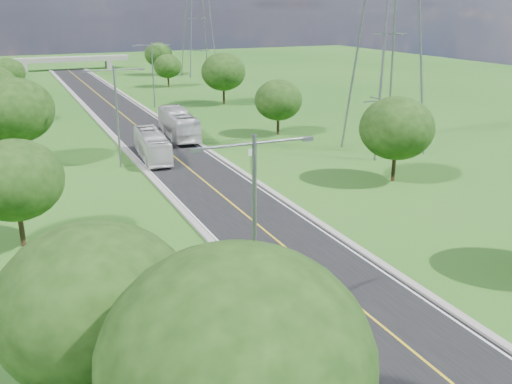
# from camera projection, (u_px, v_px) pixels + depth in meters

# --- Properties ---
(ground) EXTENTS (260.00, 260.00, 0.00)m
(ground) POSITION_uv_depth(u_px,v_px,m) (145.00, 133.00, 72.52)
(ground) COLOR #1F5417
(ground) RESTS_ON ground
(road) EXTENTS (8.00, 150.00, 0.06)m
(road) POSITION_uv_depth(u_px,v_px,m) (134.00, 124.00, 77.71)
(road) COLOR black
(road) RESTS_ON ground
(curb_left) EXTENTS (0.50, 150.00, 0.22)m
(curb_left) POSITION_uv_depth(u_px,v_px,m) (102.00, 126.00, 76.03)
(curb_left) COLOR gray
(curb_left) RESTS_ON ground
(curb_right) EXTENTS (0.50, 150.00, 0.22)m
(curb_right) POSITION_uv_depth(u_px,v_px,m) (164.00, 121.00, 79.33)
(curb_right) COLOR gray
(curb_right) RESTS_ON ground
(speed_limit_sign) EXTENTS (0.55, 0.09, 2.40)m
(speed_limit_sign) POSITION_uv_depth(u_px,v_px,m) (251.00, 156.00, 54.95)
(speed_limit_sign) COLOR slate
(speed_limit_sign) RESTS_ON ground
(overpass) EXTENTS (30.00, 3.00, 3.20)m
(overpass) POSITION_uv_depth(u_px,v_px,m) (67.00, 60.00, 141.10)
(overpass) COLOR gray
(overpass) RESTS_ON ground
(streetlight_near_left) EXTENTS (5.90, 0.25, 10.00)m
(streetlight_near_left) POSITION_uv_depth(u_px,v_px,m) (254.00, 219.00, 26.72)
(streetlight_near_left) COLOR slate
(streetlight_near_left) RESTS_ON ground
(streetlight_mid_left) EXTENTS (5.90, 0.25, 10.00)m
(streetlight_mid_left) POSITION_uv_depth(u_px,v_px,m) (117.00, 108.00, 55.32)
(streetlight_mid_left) COLOR slate
(streetlight_mid_left) RESTS_ON ground
(streetlight_far_right) EXTENTS (5.90, 0.25, 10.00)m
(streetlight_far_right) POSITION_uv_depth(u_px,v_px,m) (153.00, 69.00, 88.58)
(streetlight_far_right) COLOR slate
(streetlight_far_right) RESTS_ON ground
(power_tower_near) EXTENTS (9.00, 6.40, 28.00)m
(power_tower_near) POSITION_uv_depth(u_px,v_px,m) (391.00, 20.00, 59.33)
(power_tower_near) COLOR slate
(power_tower_near) RESTS_ON ground
(power_tower_far) EXTENTS (9.00, 6.40, 28.00)m
(power_tower_far) POSITION_uv_depth(u_px,v_px,m) (197.00, 12.00, 125.89)
(power_tower_far) COLOR slate
(power_tower_far) RESTS_ON ground
(tree_la) EXTENTS (7.14, 7.14, 8.30)m
(tree_la) POSITION_uv_depth(u_px,v_px,m) (96.00, 306.00, 20.36)
(tree_la) COLOR black
(tree_la) RESTS_ON ground
(tree_lb) EXTENTS (6.30, 6.30, 7.33)m
(tree_lb) POSITION_uv_depth(u_px,v_px,m) (15.00, 180.00, 37.12)
(tree_lb) COLOR black
(tree_lb) RESTS_ON ground
(tree_lc) EXTENTS (7.56, 7.56, 8.79)m
(tree_lc) POSITION_uv_depth(u_px,v_px,m) (15.00, 110.00, 56.28)
(tree_lc) COLOR black
(tree_lc) RESTS_ON ground
(tree_le) EXTENTS (5.88, 5.88, 6.84)m
(tree_le) POSITION_uv_depth(u_px,v_px,m) (8.00, 72.00, 98.47)
(tree_le) COLOR black
(tree_le) RESTS_ON ground
(tree_lf) EXTENTS (7.98, 7.98, 9.28)m
(tree_lf) POSITION_uv_depth(u_px,v_px,m) (237.00, 363.00, 16.13)
(tree_lf) COLOR black
(tree_lf) RESTS_ON ground
(tree_rb) EXTENTS (6.72, 6.72, 7.82)m
(tree_rb) POSITION_uv_depth(u_px,v_px,m) (397.00, 128.00, 51.17)
(tree_rb) COLOR black
(tree_rb) RESTS_ON ground
(tree_rc) EXTENTS (5.88, 5.88, 6.84)m
(tree_rc) POSITION_uv_depth(u_px,v_px,m) (278.00, 100.00, 70.05)
(tree_rc) COLOR black
(tree_rc) RESTS_ON ground
(tree_rd) EXTENTS (7.14, 7.14, 8.30)m
(tree_rd) POSITION_uv_depth(u_px,v_px,m) (223.00, 72.00, 91.33)
(tree_rd) COLOR black
(tree_rd) RESTS_ON ground
(tree_re) EXTENTS (5.46, 5.46, 6.35)m
(tree_re) POSITION_uv_depth(u_px,v_px,m) (168.00, 66.00, 111.55)
(tree_re) COLOR black
(tree_re) RESTS_ON ground
(tree_rf) EXTENTS (6.30, 6.30, 7.33)m
(tree_rf) POSITION_uv_depth(u_px,v_px,m) (158.00, 55.00, 130.05)
(tree_rf) COLOR black
(tree_rf) RESTS_ON ground
(bus_outbound) EXTENTS (3.71, 12.10, 3.32)m
(bus_outbound) POSITION_uv_depth(u_px,v_px,m) (178.00, 124.00, 69.28)
(bus_outbound) COLOR silver
(bus_outbound) RESTS_ON road
(bus_inbound) EXTENTS (3.25, 10.47, 2.87)m
(bus_inbound) POSITION_uv_depth(u_px,v_px,m) (152.00, 145.00, 59.69)
(bus_inbound) COLOR silver
(bus_inbound) RESTS_ON road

